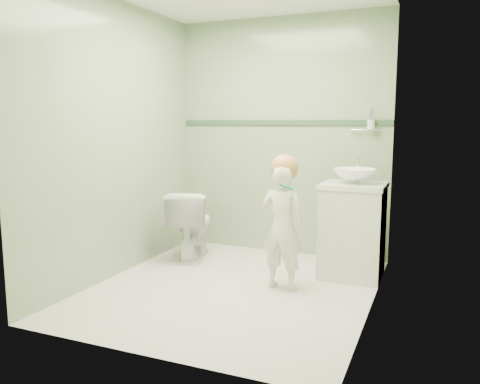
% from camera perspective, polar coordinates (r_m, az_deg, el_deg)
% --- Properties ---
extents(ground, '(2.50, 2.50, 0.00)m').
position_cam_1_polar(ground, '(4.00, -0.85, -11.43)').
color(ground, beige).
rests_on(ground, ground).
extents(room_shell, '(2.50, 2.54, 2.40)m').
position_cam_1_polar(room_shell, '(3.76, -0.88, 6.03)').
color(room_shell, '#83A575').
rests_on(room_shell, ground).
extents(trim_stripe, '(2.20, 0.02, 0.05)m').
position_cam_1_polar(trim_stripe, '(4.92, 4.94, 8.28)').
color(trim_stripe, '#315236').
rests_on(trim_stripe, room_shell).
extents(vanity, '(0.52, 0.50, 0.80)m').
position_cam_1_polar(vanity, '(4.31, 13.29, -4.65)').
color(vanity, silver).
rests_on(vanity, ground).
extents(counter, '(0.54, 0.52, 0.04)m').
position_cam_1_polar(counter, '(4.24, 13.48, 0.76)').
color(counter, white).
rests_on(counter, vanity).
extents(basin, '(0.37, 0.37, 0.13)m').
position_cam_1_polar(basin, '(4.23, 13.52, 1.89)').
color(basin, white).
rests_on(basin, counter).
extents(faucet, '(0.03, 0.13, 0.18)m').
position_cam_1_polar(faucet, '(4.40, 13.94, 3.17)').
color(faucet, silver).
rests_on(faucet, counter).
extents(cup_holder, '(0.26, 0.07, 0.21)m').
position_cam_1_polar(cup_holder, '(4.67, 15.30, 7.76)').
color(cup_holder, silver).
rests_on(cup_holder, room_shell).
extents(toilet, '(0.56, 0.76, 0.69)m').
position_cam_1_polar(toilet, '(4.79, -5.81, -3.84)').
color(toilet, white).
rests_on(toilet, ground).
extents(toddler, '(0.40, 0.29, 1.02)m').
position_cam_1_polar(toddler, '(3.87, 5.10, -4.24)').
color(toddler, white).
rests_on(toddler, ground).
extents(hair_cap, '(0.23, 0.23, 0.23)m').
position_cam_1_polar(hair_cap, '(3.82, 5.31, 2.81)').
color(hair_cap, '#BF8441').
rests_on(hair_cap, toddler).
extents(teal_toothbrush, '(0.11, 0.14, 0.08)m').
position_cam_1_polar(teal_toothbrush, '(3.67, 5.43, 0.68)').
color(teal_toothbrush, '#0A7F6D').
rests_on(teal_toothbrush, toddler).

